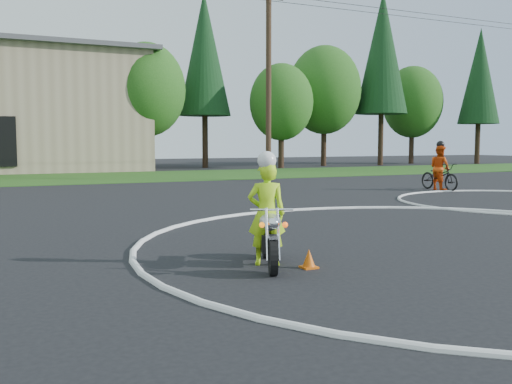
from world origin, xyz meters
name	(u,v)px	position (x,y,z in m)	size (l,w,h in m)	color
grass_strip	(144,176)	(0.00, 27.00, 0.01)	(120.00, 10.00, 0.02)	#1E4714
course_markings	(477,227)	(2.17, 4.35, 0.01)	(19.05, 19.05, 0.12)	silver
primary_motorcycle	(270,237)	(-4.01, 2.72, 0.48)	(0.94, 1.79, 0.99)	black
rider_primary_grp	(267,210)	(-4.00, 2.85, 0.88)	(0.71, 0.59, 1.83)	#B0ED19
rider_second_grp	(440,173)	(8.75, 12.69, 0.71)	(0.77, 2.12, 2.03)	black
treeline	(303,83)	(14.78, 34.61, 6.62)	(38.20, 8.10, 14.52)	#382619
utility_poles	(269,78)	(5.00, 21.00, 5.20)	(41.60, 1.12, 10.00)	#473321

